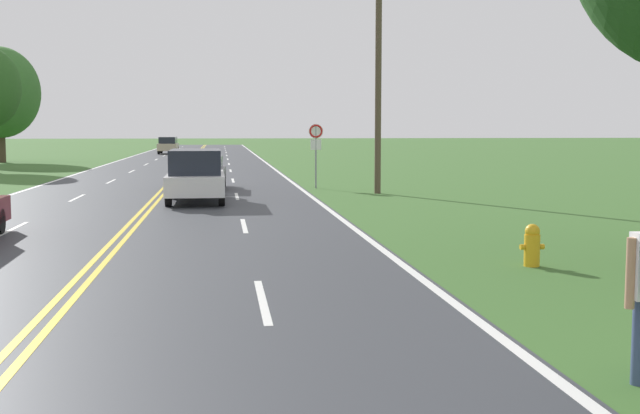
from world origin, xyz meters
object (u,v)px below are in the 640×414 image
(car_dark_grey_hatchback_mid_near, at_px, (201,171))
(fire_hydrant, at_px, (532,245))
(car_white_suv_approaching, at_px, (196,174))
(traffic_sign, at_px, (316,140))
(car_champagne_suv_mid_far, at_px, (168,145))

(car_dark_grey_hatchback_mid_near, bearing_deg, fire_hydrant, 20.36)
(car_dark_grey_hatchback_mid_near, bearing_deg, car_white_suv_approaching, 1.59)
(car_white_suv_approaching, xyz_separation_m, car_dark_grey_hatchback_mid_near, (0.05, 5.68, -0.19))
(fire_hydrant, height_order, traffic_sign, traffic_sign)
(car_white_suv_approaching, height_order, car_champagne_suv_mid_far, car_white_suv_approaching)
(car_champagne_suv_mid_far, bearing_deg, traffic_sign, -167.92)
(car_white_suv_approaching, bearing_deg, fire_hydrant, 24.87)
(fire_hydrant, height_order, car_white_suv_approaching, car_white_suv_approaching)
(traffic_sign, height_order, car_champagne_suv_mid_far, traffic_sign)
(traffic_sign, distance_m, car_dark_grey_hatchback_mid_near, 4.90)
(traffic_sign, bearing_deg, fire_hydrant, -85.19)
(car_white_suv_approaching, distance_m, car_dark_grey_hatchback_mid_near, 5.68)
(car_champagne_suv_mid_far, bearing_deg, car_dark_grey_hatchback_mid_near, -173.60)
(car_champagne_suv_mid_far, bearing_deg, fire_hydrant, -169.68)
(car_dark_grey_hatchback_mid_near, bearing_deg, car_champagne_suv_mid_far, -172.73)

